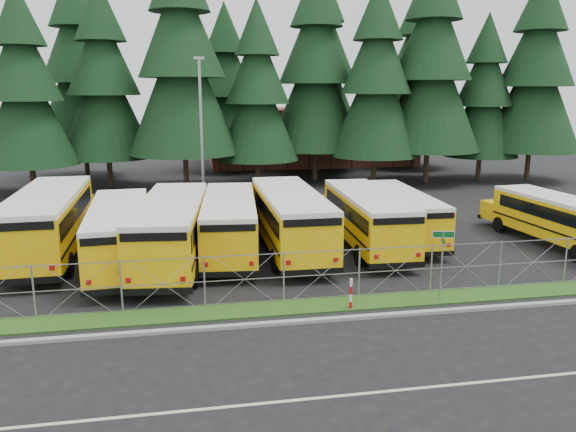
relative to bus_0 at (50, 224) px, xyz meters
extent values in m
plane|color=black|center=(14.15, -7.09, -1.62)|extent=(120.00, 120.00, 0.00)
cube|color=gray|center=(14.15, -10.19, -1.56)|extent=(50.00, 0.25, 0.12)
cube|color=#1D4C15|center=(14.15, -8.79, -1.59)|extent=(50.00, 1.40, 0.06)
cube|color=beige|center=(14.15, -15.09, -1.61)|extent=(50.00, 0.12, 0.01)
cube|color=brown|center=(20.15, 32.91, 1.38)|extent=(22.00, 10.00, 6.00)
cylinder|color=#999CA2|center=(16.08, -9.13, -0.22)|extent=(0.06, 0.06, 2.80)
cube|color=#0B521D|center=(16.08, -9.13, 1.06)|extent=(0.79, 0.19, 0.22)
cube|color=white|center=(16.08, -9.13, 1.06)|extent=(0.83, 0.19, 0.26)
cube|color=#0B521D|center=(16.08, -9.13, 0.82)|extent=(0.14, 0.54, 0.18)
cylinder|color=#B20C0C|center=(12.47, -9.28, -1.02)|extent=(0.11, 0.11, 1.20)
cylinder|color=#999CA2|center=(7.72, 10.90, 3.38)|extent=(0.20, 0.20, 10.00)
cube|color=#999CA2|center=(7.72, 10.90, 8.43)|extent=(0.70, 0.35, 0.18)
camera|label=1|loc=(6.70, -28.18, 6.37)|focal=35.00mm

